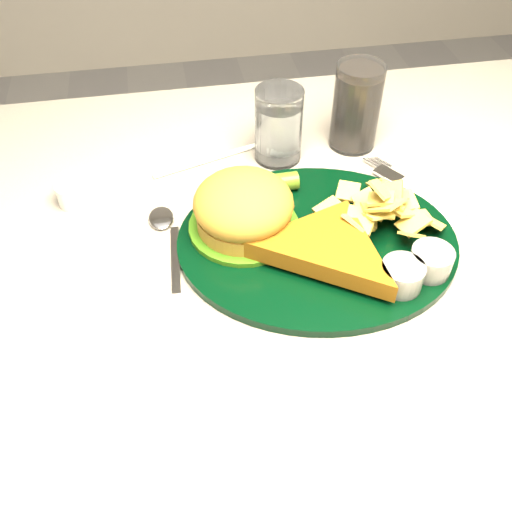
{
  "coord_description": "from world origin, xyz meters",
  "views": [
    {
      "loc": [
        -0.1,
        -0.47,
        1.23
      ],
      "look_at": [
        -0.03,
        -0.06,
        0.8
      ],
      "focal_mm": 40.0,
      "sensor_mm": 36.0,
      "label": 1
    }
  ],
  "objects_px": {
    "table": "(267,409)",
    "dinner_plate": "(319,221)",
    "fork_napkin": "(404,210)",
    "water_glass": "(279,125)",
    "cola_glass": "(356,107)"
  },
  "relations": [
    {
      "from": "table",
      "to": "dinner_plate",
      "type": "xyz_separation_m",
      "value": [
        0.06,
        -0.0,
        0.41
      ]
    },
    {
      "from": "dinner_plate",
      "to": "water_glass",
      "type": "bearing_deg",
      "value": 101.18
    },
    {
      "from": "cola_glass",
      "to": "fork_napkin",
      "type": "height_order",
      "value": "cola_glass"
    },
    {
      "from": "water_glass",
      "to": "fork_napkin",
      "type": "xyz_separation_m",
      "value": [
        0.13,
        -0.15,
        -0.05
      ]
    },
    {
      "from": "cola_glass",
      "to": "water_glass",
      "type": "bearing_deg",
      "value": -173.62
    },
    {
      "from": "dinner_plate",
      "to": "cola_glass",
      "type": "bearing_deg",
      "value": 70.52
    },
    {
      "from": "fork_napkin",
      "to": "cola_glass",
      "type": "bearing_deg",
      "value": 64.15
    },
    {
      "from": "dinner_plate",
      "to": "fork_napkin",
      "type": "height_order",
      "value": "dinner_plate"
    },
    {
      "from": "cola_glass",
      "to": "dinner_plate",
      "type": "bearing_deg",
      "value": -117.64
    },
    {
      "from": "water_glass",
      "to": "fork_napkin",
      "type": "relative_size",
      "value": 0.62
    },
    {
      "from": "cola_glass",
      "to": "table",
      "type": "bearing_deg",
      "value": -128.9
    },
    {
      "from": "water_glass",
      "to": "fork_napkin",
      "type": "distance_m",
      "value": 0.2
    },
    {
      "from": "fork_napkin",
      "to": "table",
      "type": "bearing_deg",
      "value": 158.34
    },
    {
      "from": "table",
      "to": "fork_napkin",
      "type": "bearing_deg",
      "value": 11.27
    },
    {
      "from": "water_glass",
      "to": "cola_glass",
      "type": "distance_m",
      "value": 0.11
    }
  ]
}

